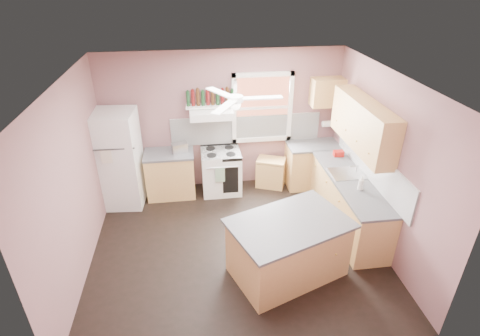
{
  "coord_description": "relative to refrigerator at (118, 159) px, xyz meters",
  "views": [
    {
      "loc": [
        -0.57,
        -4.68,
        4.0
      ],
      "look_at": [
        0.1,
        0.3,
        1.25
      ],
      "focal_mm": 28.0,
      "sensor_mm": 36.0,
      "label": 1
    }
  ],
  "objects": [
    {
      "name": "red_caddy",
      "position": [
        3.99,
        -0.4,
        0.05
      ],
      "size": [
        0.19,
        0.13,
        0.1
      ],
      "primitive_type": "cube",
      "rotation": [
        0.0,
        0.0,
        -0.07
      ],
      "color": "#AD140E",
      "rests_on": "counter_right"
    },
    {
      "name": "backsplash_back",
      "position": [
        2.4,
        0.43,
        0.28
      ],
      "size": [
        2.9,
        0.03,
        0.55
      ],
      "primitive_type": "cube",
      "color": "white",
      "rests_on": "wall_back"
    },
    {
      "name": "counter_right",
      "position": [
        3.89,
        -1.25,
        -0.02
      ],
      "size": [
        0.62,
        2.22,
        0.04
      ],
      "primitive_type": "cube",
      "color": "#4C4C4E",
      "rests_on": "base_cabinet_right"
    },
    {
      "name": "cart",
      "position": [
        2.87,
        0.2,
        -0.63
      ],
      "size": [
        0.64,
        0.54,
        0.55
      ],
      "primitive_type": "cube",
      "rotation": [
        0.0,
        0.0,
        -0.38
      ],
      "color": "tan",
      "rests_on": "floor"
    },
    {
      "name": "window_view",
      "position": [
        2.7,
        0.43,
        0.7
      ],
      "size": [
        1.0,
        0.02,
        1.2
      ],
      "primitive_type": "cube",
      "color": "brown",
      "rests_on": "wall_back"
    },
    {
      "name": "base_cabinet_right",
      "position": [
        3.9,
        -1.25,
        -0.47
      ],
      "size": [
        0.6,
        2.2,
        0.86
      ],
      "primitive_type": "cube",
      "color": "tan",
      "rests_on": "floor"
    },
    {
      "name": "wine_bottles",
      "position": [
        1.72,
        0.32,
        0.98
      ],
      "size": [
        0.86,
        0.06,
        0.31
      ],
      "color": "#143819",
      "rests_on": "bottle_shelf"
    },
    {
      "name": "upper_cabinet_corner",
      "position": [
        3.9,
        0.28,
        1.0
      ],
      "size": [
        0.6,
        0.33,
        0.52
      ],
      "primitive_type": "cube",
      "color": "tan",
      "rests_on": "wall_back"
    },
    {
      "name": "base_cabinet_corner",
      "position": [
        3.7,
        0.15,
        -0.47
      ],
      "size": [
        1.0,
        0.6,
        0.86
      ],
      "primitive_type": "cube",
      "color": "tan",
      "rests_on": "floor"
    },
    {
      "name": "soap_bottle",
      "position": [
        3.9,
        -1.57,
        0.13
      ],
      "size": [
        0.1,
        0.1,
        0.25
      ],
      "primitive_type": "imported",
      "rotation": [
        0.0,
        0.0,
        0.07
      ],
      "color": "silver",
      "rests_on": "counter_right"
    },
    {
      "name": "bottle_shelf",
      "position": [
        1.72,
        0.32,
        0.82
      ],
      "size": [
        0.9,
        0.26,
        0.03
      ],
      "primitive_type": "cube",
      "color": "white",
      "rests_on": "range_hood"
    },
    {
      "name": "island",
      "position": [
        2.61,
        -2.24,
        -0.47
      ],
      "size": [
        1.75,
        1.43,
        0.86
      ],
      "primitive_type": "cube",
      "rotation": [
        0.0,
        0.0,
        0.36
      ],
      "color": "tan",
      "rests_on": "floor"
    },
    {
      "name": "paper_towel",
      "position": [
        4.02,
        0.31,
        0.35
      ],
      "size": [
        0.26,
        0.12,
        0.12
      ],
      "primitive_type": "cylinder",
      "rotation": [
        0.0,
        1.57,
        0.0
      ],
      "color": "white",
      "rests_on": "wall_back"
    },
    {
      "name": "wall_right",
      "position": [
        4.22,
        -1.55,
        0.45
      ],
      "size": [
        0.05,
        4.0,
        2.7
      ],
      "primitive_type": "cube",
      "color": "#805758",
      "rests_on": "ground"
    },
    {
      "name": "backsplash_right",
      "position": [
        4.18,
        -1.25,
        0.28
      ],
      "size": [
        0.03,
        2.6,
        0.55
      ],
      "primitive_type": "cube",
      "color": "white",
      "rests_on": "wall_right"
    },
    {
      "name": "range_hood",
      "position": [
        1.72,
        0.2,
        0.72
      ],
      "size": [
        0.78,
        0.5,
        0.14
      ],
      "primitive_type": "cube",
      "color": "white",
      "rests_on": "wall_back"
    },
    {
      "name": "counter_left",
      "position": [
        0.89,
        0.15,
        -0.02
      ],
      "size": [
        0.92,
        0.62,
        0.04
      ],
      "primitive_type": "cube",
      "color": "#4C4C4E",
      "rests_on": "base_cabinet_left"
    },
    {
      "name": "toaster",
      "position": [
        1.11,
        0.14,
        0.09
      ],
      "size": [
        0.31,
        0.23,
        0.18
      ],
      "primitive_type": "cube",
      "rotation": [
        0.0,
        0.0,
        0.28
      ],
      "color": "silver",
      "rests_on": "counter_left"
    },
    {
      "name": "counter_corner",
      "position": [
        3.7,
        0.15,
        -0.02
      ],
      "size": [
        1.02,
        0.62,
        0.04
      ],
      "primitive_type": "cube",
      "color": "#4C4C4E",
      "rests_on": "base_cabinet_corner"
    },
    {
      "name": "wall_back",
      "position": [
        1.95,
        0.47,
        0.45
      ],
      "size": [
        4.5,
        0.05,
        2.7
      ],
      "primitive_type": "cube",
      "color": "#805758",
      "rests_on": "ground"
    },
    {
      "name": "refrigerator",
      "position": [
        0.0,
        0.0,
        0.0
      ],
      "size": [
        0.82,
        0.8,
        1.8
      ],
      "primitive_type": "cube",
      "rotation": [
        0.0,
        0.0,
        -0.09
      ],
      "color": "white",
      "rests_on": "floor"
    },
    {
      "name": "ceiling_fan_hub",
      "position": [
        1.95,
        -1.55,
        1.55
      ],
      "size": [
        0.2,
        0.2,
        0.08
      ],
      "primitive_type": "cylinder",
      "color": "white",
      "rests_on": "ceiling"
    },
    {
      "name": "ceiling",
      "position": [
        1.95,
        -1.55,
        1.8
      ],
      "size": [
        4.5,
        4.5,
        0.0
      ],
      "primitive_type": "plane",
      "color": "white",
      "rests_on": "ground"
    },
    {
      "name": "sink",
      "position": [
        3.89,
        -1.05,
        -0.0
      ],
      "size": [
        0.55,
        0.45,
        0.03
      ],
      "primitive_type": "cube",
      "color": "silver",
      "rests_on": "counter_right"
    },
    {
      "name": "window_frame",
      "position": [
        2.7,
        0.4,
        0.7
      ],
      "size": [
        1.16,
        0.07,
        1.36
      ],
      "primitive_type": "cube",
      "color": "white",
      "rests_on": "wall_back"
    },
    {
      "name": "base_cabinet_left",
      "position": [
        0.89,
        0.15,
        -0.47
      ],
      "size": [
        0.9,
        0.6,
        0.86
      ],
      "primitive_type": "cube",
      "color": "tan",
      "rests_on": "floor"
    },
    {
      "name": "upper_cabinet_right",
      "position": [
        4.03,
        -1.05,
        0.88
      ],
      "size": [
        0.33,
        1.8,
        0.76
      ],
      "primitive_type": "cube",
      "color": "tan",
      "rests_on": "wall_right"
    },
    {
      "name": "stove",
      "position": [
        1.87,
        0.15,
        -0.47
      ],
      "size": [
        0.75,
        0.64,
        0.86
      ],
      "primitive_type": "cube",
      "rotation": [
        0.0,
        0.0,
        0.0
      ],
      "color": "white",
      "rests_on": "floor"
    },
    {
      "name": "wall_left",
      "position": [
        -0.33,
        -1.55,
        0.45
      ],
      "size": [
        0.05,
        4.0,
        2.7
      ],
      "primitive_type": "cube",
      "color": "#805758",
      "rests_on": "ground"
    },
    {
      "name": "island_top",
      "position": [
        2.61,
        -2.24,
        -0.02
      ],
      "size": [
        1.87,
        1.54,
        0.04
      ],
      "primitive_type": "cube",
      "rotation": [
        0.0,
        0.0,
        0.36
      ],
      "color": "#4C4C4E",
      "rests_on": "island"
    },
    {
      "name": "floor",
      "position": [
        1.95,
        -1.55,
        -0.9
      ],
      "size": [
        4.5,
        4.5,
        0.0
      ],
      "primitive_type": "plane",
      "color": "black",
      "rests_on": "ground"
    },
    {
      "name": "faucet",
      "position": [
        4.05,
        -1.05,
        0.07
      ],
      "size": [
        0.03,
        0.03,
        0.14
      ],
      "primitive_type": "cylinder",
      "color": "silver",
      "rests_on": "sink"
    }
  ]
}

